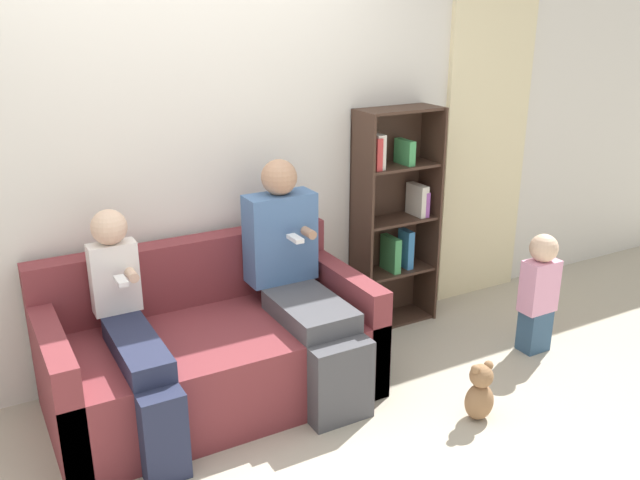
# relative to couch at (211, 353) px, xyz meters

# --- Properties ---
(ground_plane) EXTENTS (14.00, 14.00, 0.00)m
(ground_plane) POSITION_rel_couch_xyz_m (0.09, -0.54, -0.28)
(ground_plane) COLOR #B2A893
(back_wall) EXTENTS (10.00, 0.06, 2.55)m
(back_wall) POSITION_rel_couch_xyz_m (0.09, 0.49, 1.00)
(back_wall) COLOR silver
(back_wall) RESTS_ON ground_plane
(curtain_panel) EXTENTS (0.73, 0.04, 2.12)m
(curtain_panel) POSITION_rel_couch_xyz_m (2.29, 0.44, 0.78)
(curtain_panel) COLOR beige
(curtain_panel) RESTS_ON ground_plane
(couch) EXTENTS (1.73, 0.89, 0.83)m
(couch) POSITION_rel_couch_xyz_m (0.00, 0.00, 0.00)
(couch) COLOR maroon
(couch) RESTS_ON ground_plane
(adult_seated) EXTENTS (0.40, 0.86, 1.27)m
(adult_seated) POSITION_rel_couch_xyz_m (0.51, -0.08, 0.37)
(adult_seated) COLOR #47474C
(adult_seated) RESTS_ON ground_plane
(child_seated) EXTENTS (0.24, 0.89, 1.11)m
(child_seated) POSITION_rel_couch_xyz_m (-0.43, -0.12, 0.28)
(child_seated) COLOR #232842
(child_seated) RESTS_ON ground_plane
(toddler_standing) EXTENTS (0.22, 0.17, 0.77)m
(toddler_standing) POSITION_rel_couch_xyz_m (1.98, -0.47, 0.13)
(toddler_standing) COLOR #335170
(toddler_standing) RESTS_ON ground_plane
(bookshelf) EXTENTS (0.56, 0.27, 1.47)m
(bookshelf) POSITION_rel_couch_xyz_m (1.43, 0.35, 0.47)
(bookshelf) COLOR #3D281E
(bookshelf) RESTS_ON ground_plane
(teddy_bear) EXTENTS (0.16, 0.14, 0.33)m
(teddy_bear) POSITION_rel_couch_xyz_m (1.16, -0.88, -0.12)
(teddy_bear) COLOR #936B47
(teddy_bear) RESTS_ON ground_plane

